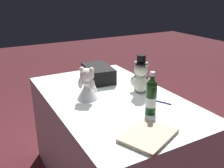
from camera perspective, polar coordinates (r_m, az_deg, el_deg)
reception_table at (r=2.04m, az=0.00°, el=-13.20°), size 1.42×0.87×0.80m
teddy_bear_groom at (r=1.91m, az=6.49°, el=1.45°), size 0.15×0.15×0.29m
teddy_bear_bride at (r=1.80m, az=-5.42°, el=-0.12°), size 0.21×0.21×0.24m
champagne_bottle at (r=1.59m, az=8.79°, el=-2.76°), size 0.07×0.07×0.28m
signing_pen at (r=1.79m, az=11.22°, el=-4.03°), size 0.13×0.08×0.01m
gift_case_black at (r=2.17m, az=-3.14°, el=2.43°), size 0.37×0.25×0.12m
guestbook at (r=1.39m, az=8.18°, el=-11.35°), size 0.31×0.35×0.02m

